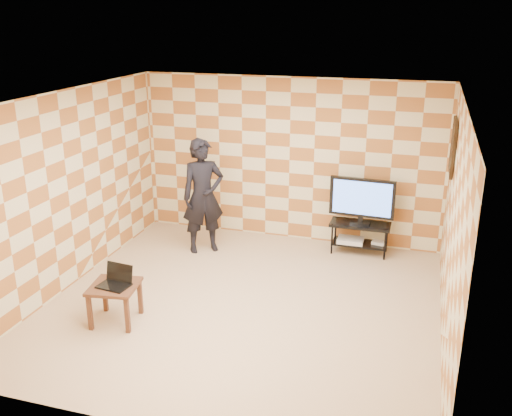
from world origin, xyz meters
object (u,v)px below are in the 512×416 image
object	(u,v)px
tv_stand	(360,231)
side_table	(114,292)
tv	(362,199)
person	(203,196)

from	to	relation	value
tv_stand	side_table	world-z (taller)	same
side_table	tv	bearing A→B (deg)	48.99
tv_stand	person	distance (m)	2.54
tv_stand	tv	world-z (taller)	tv
side_table	person	world-z (taller)	person
tv_stand	person	size ratio (longest dim) A/B	0.51
person	side_table	bearing A→B (deg)	-130.85
side_table	person	bearing A→B (deg)	84.78
tv_stand	tv	bearing A→B (deg)	-86.77
tv	tv_stand	bearing A→B (deg)	93.23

